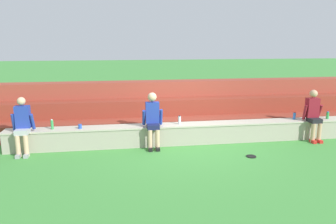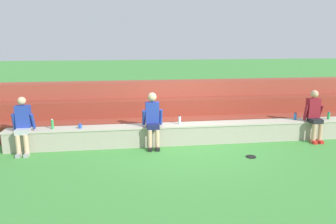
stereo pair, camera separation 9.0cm
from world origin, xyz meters
The scene contains 12 objects.
ground_plane centered at (0.00, 0.00, 0.00)m, with size 80.00×80.00×0.00m, color #428E3D.
stone_seating_wall centered at (0.00, 0.23, 0.29)m, with size 9.28×0.50×0.54m.
brick_bleachers centered at (0.00, 1.89, 0.57)m, with size 12.18×1.85×1.45m.
person_far_left centered at (-4.08, -0.01, 0.75)m, with size 0.52×0.54×1.40m.
person_left_of_center centered at (-0.92, 0.01, 0.78)m, with size 0.52×0.55×1.44m.
person_center centered at (3.53, -0.02, 0.76)m, with size 0.51×0.55×1.41m.
water_bottle_center_gap centered at (-0.17, 0.24, 0.65)m, with size 0.07×0.07×0.24m.
water_bottle_mid_left centered at (-3.44, 0.22, 0.66)m, with size 0.07×0.07×0.26m.
water_bottle_near_right centered at (3.16, 0.29, 0.64)m, with size 0.07×0.07×0.21m.
water_bottle_mid_right centered at (4.13, 0.20, 0.64)m, with size 0.08×0.08×0.21m.
plastic_cup_middle centered at (-2.76, 0.18, 0.59)m, with size 0.09×0.09×0.11m, color blue.
frisbee centered at (1.34, -1.04, 0.01)m, with size 0.24×0.24×0.02m, color black.
Camera 1 is at (-1.70, -7.86, 2.71)m, focal length 33.97 mm.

